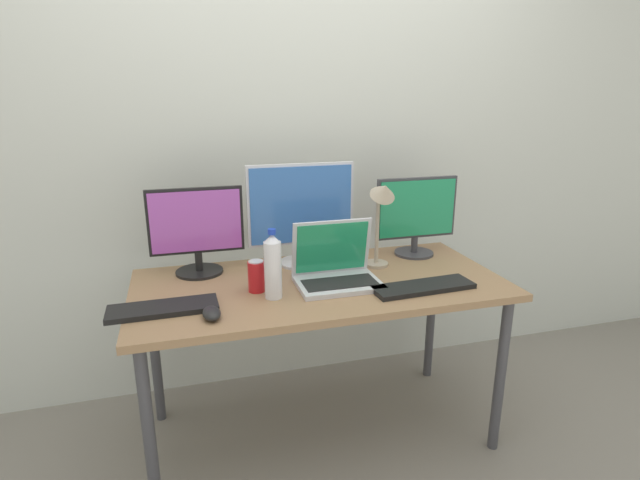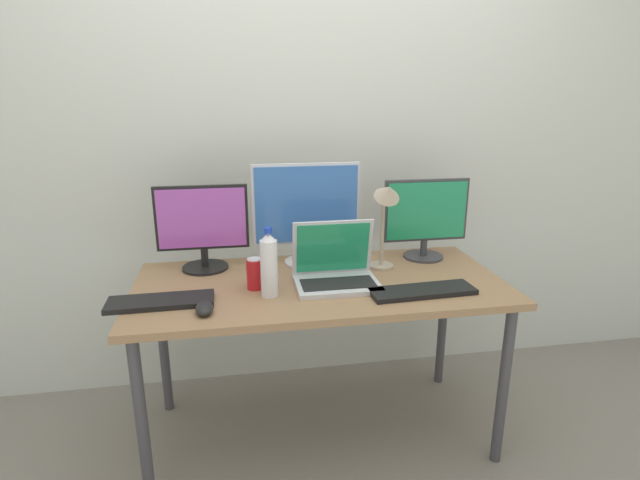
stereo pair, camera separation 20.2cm
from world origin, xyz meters
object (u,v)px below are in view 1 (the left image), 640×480
Objects in this scene: mouse_by_keyboard at (212,313)px; soda_can_near_keyboard at (256,276)px; monitor_center at (301,211)px; laptop_silver at (336,269)px; monitor_left at (197,229)px; work_desk at (320,296)px; keyboard_aux at (423,287)px; monitor_right at (416,214)px; water_bottle at (273,266)px; desk_lamp at (382,208)px; keyboard_main at (163,308)px.

soda_can_near_keyboard is (0.19, 0.20, 0.04)m from mouse_by_keyboard.
monitor_center is 1.43× the size of laptop_silver.
mouse_by_keyboard is at bearing -133.07° from soda_can_near_keyboard.
monitor_left is 0.37m from soda_can_near_keyboard.
work_desk is 4.53× the size of laptop_silver.
work_desk is at bearing 148.89° from keyboard_aux.
monitor_right is 0.56m from laptop_silver.
monitor_left is 3.70× the size of mouse_by_keyboard.
water_bottle is 0.66× the size of desk_lamp.
work_desk is 0.64m from keyboard_main.
laptop_silver is at bearing -73.78° from monitor_center.
desk_lamp reaches higher than keyboard_main.
desk_lamp reaches higher than mouse_by_keyboard.
mouse_by_keyboard is at bearing -87.85° from monitor_left.
mouse_by_keyboard is (-0.52, -0.20, -0.04)m from laptop_silver.
laptop_silver is at bearing -155.37° from desk_lamp.
monitor_left is at bearing 179.50° from monitor_center.
keyboard_aux is 3.87× the size of mouse_by_keyboard.
monitor_right is at bearing 22.23° from work_desk.
water_bottle is at bearing -53.64° from monitor_left.
desk_lamp is at bearing 14.51° from work_desk.
laptop_silver is at bearing 16.19° from water_bottle.
monitor_right is 1.04× the size of keyboard_main.
keyboard_main is 0.37m from soda_can_near_keyboard.
keyboard_aux is at bearing -27.54° from laptop_silver.
mouse_by_keyboard is at bearing -34.64° from keyboard_main.
keyboard_main is at bearing 172.68° from keyboard_aux.
monitor_center is 1.17× the size of desk_lamp.
water_bottle is (0.41, 0.01, 0.12)m from keyboard_main.
monitor_left is at bearing 126.36° from water_bottle.
water_bottle is 0.12m from soda_can_near_keyboard.
water_bottle is at bearing -163.81° from laptop_silver.
desk_lamp reaches higher than keyboard_aux.
laptop_silver is at bearing -27.01° from monitor_left.
keyboard_aux is 1.01× the size of desk_lamp.
keyboard_main reaches higher than work_desk.
mouse_by_keyboard is at bearing -158.71° from laptop_silver.
laptop_silver reaches higher than keyboard_main.
monitor_center is at bearing 153.56° from desk_lamp.
monitor_center is at bearing 106.22° from laptop_silver.
work_desk is 5.58× the size of water_bottle.
soda_can_near_keyboard reaches higher than keyboard_main.
soda_can_near_keyboard is (-0.05, 0.08, -0.06)m from water_bottle.
desk_lamp is at bearing 11.34° from keyboard_main.
water_bottle reaches higher than mouse_by_keyboard.
monitor_left is 1.46× the size of water_bottle.
monitor_center is 0.63m from keyboard_aux.
monitor_center is at bearing 47.00° from soda_can_near_keyboard.
monitor_left is 0.62m from laptop_silver.
monitor_left is at bearing 149.54° from keyboard_aux.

